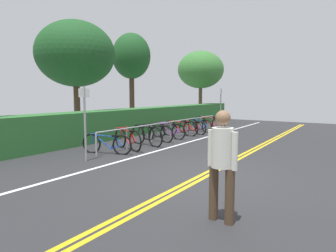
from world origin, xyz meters
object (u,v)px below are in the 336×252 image
Objects in this scene: bicycle_0 at (107,144)px; bicycle_5 at (180,128)px; bicycle_2 at (147,135)px; tree_mid at (75,54)px; bicycle_4 at (169,131)px; pedestrian at (222,159)px; sign_post_near at (85,116)px; bicycle_3 at (157,133)px; tree_far_right at (131,57)px; bike_rack at (171,125)px; bicycle_1 at (128,139)px; bicycle_6 at (192,127)px; bicycle_7 at (200,125)px; tree_extra at (201,70)px; bicycle_8 at (209,123)px; sign_post_far at (221,104)px.

bicycle_5 is at bearing 1.40° from bicycle_0.
tree_mid is at bearing 83.16° from bicycle_2.
bicycle_4 is 5.43m from tree_mid.
pedestrian is 0.79× the size of sign_post_near.
tree_far_right reaches higher than bicycle_3.
tree_mid is (-1.37, 4.18, 3.10)m from bike_rack.
bicycle_1 is 5.61m from tree_mid.
bicycle_4 is at bearing 0.85° from bicycle_3.
bicycle_3 is 6.72m from tree_far_right.
bicycle_2 is (-1.89, -0.13, -0.20)m from bike_rack.
bicycle_6 is (2.76, -0.13, -0.02)m from bicycle_3.
bicycle_4 is 1.07× the size of bicycle_6.
pedestrian is at bearing -142.27° from bicycle_4.
bicycle_2 reaches higher than bicycle_6.
tree_extra reaches higher than bicycle_7.
sign_post_near is at bearing -167.91° from bicycle_0.
tree_extra is at bearing 26.25° from bicycle_7.
pedestrian reaches higher than bicycle_8.
bicycle_3 is at bearing 176.39° from sign_post_far.
bicycle_3 is 1.09× the size of bicycle_7.
bicycle_0 is at bearing 12.09° from sign_post_near.
bicycle_4 is 0.34× the size of tree_mid.
tree_extra reaches higher than bicycle_3.
bicycle_1 is 6.26m from pedestrian.
bicycle_7 reaches higher than bicycle_6.
bicycle_8 is at bearing -0.20° from bicycle_0.
bicycle_1 is 0.76× the size of sign_post_far.
bike_rack is 5.02× the size of bicycle_2.
bicycle_2 is at bearing -175.08° from bicycle_5.
tree_mid is at bearing 70.11° from bicycle_1.
tree_mid reaches higher than tree_extra.
bicycle_6 is 0.95× the size of bicycle_8.
bicycle_7 is at bearing 0.37° from bicycle_0.
bicycle_4 is 8.49m from pedestrian.
bicycle_8 is (6.70, 0.06, -0.00)m from bicycle_1.
bicycle_3 is 1.04× the size of bicycle_5.
sign_post_far is at bearing -0.09° from sign_post_near.
bicycle_6 is at bearing -0.85° from bike_rack.
bike_rack is 5.19× the size of pedestrian.
bicycle_7 is (3.67, -0.07, -0.02)m from bicycle_3.
tree_far_right is at bearing 57.34° from bike_rack.
bicycle_0 is 0.97× the size of bicycle_3.
tree_far_right is (4.18, 0.21, 0.31)m from tree_mid.
bicycle_6 is (5.73, -0.02, 0.00)m from bicycle_0.
tree_far_right reaches higher than bicycle_7.
sign_post_near is (-1.99, -0.15, 0.92)m from bicycle_1.
pedestrian reaches higher than bicycle_7.
sign_post_near reaches higher than pedestrian.
sign_post_far is (1.97, -0.29, 1.00)m from bicycle_7.
bicycle_1 is at bearing -141.97° from tree_far_right.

